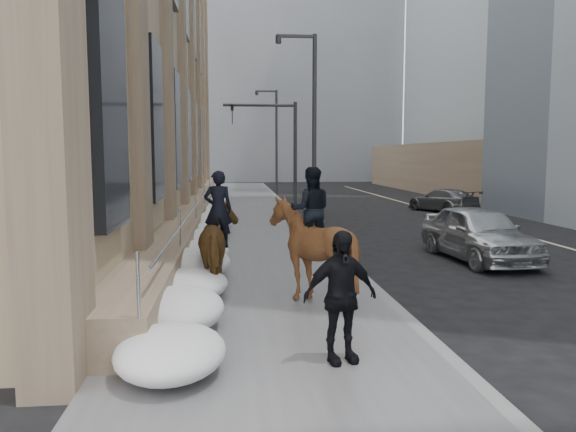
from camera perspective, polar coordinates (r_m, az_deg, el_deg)
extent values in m
plane|color=black|center=(9.95, -2.33, -11.73)|extent=(140.00, 140.00, 0.00)
cube|color=#515154|center=(19.69, -4.05, -2.58)|extent=(5.00, 80.00, 0.12)
cube|color=slate|center=(19.93, 3.51, -2.46)|extent=(0.24, 80.00, 0.12)
cube|color=#BFB78C|center=(22.57, 23.68, -2.10)|extent=(0.15, 70.00, 0.01)
cube|color=tan|center=(30.41, -15.28, 17.26)|extent=(5.00, 44.00, 18.00)
cube|color=brown|center=(29.61, -8.98, 1.08)|extent=(1.10, 44.00, 0.90)
cylinder|color=silver|center=(29.52, -8.13, 2.83)|extent=(0.06, 42.00, 0.06)
cube|color=brown|center=(20.22, -12.88, 20.49)|extent=(0.70, 1.20, 16.20)
cube|color=black|center=(22.57, -11.29, 8.47)|extent=(0.20, 2.20, 4.50)
cube|color=slate|center=(70.45, -2.00, 15.14)|extent=(30.00, 12.00, 28.00)
cube|color=gray|center=(81.92, -9.67, 10.99)|extent=(24.00, 12.00, 20.00)
cylinder|color=#2D2D30|center=(23.72, 2.69, 8.47)|extent=(0.18, 0.18, 8.00)
cube|color=#2D2D30|center=(24.09, 0.76, 17.80)|extent=(1.60, 0.15, 0.12)
cylinder|color=#2D2D30|center=(23.99, -0.98, 17.48)|extent=(0.24, 0.24, 0.30)
cylinder|color=#2D2D30|center=(43.59, -1.17, 7.44)|extent=(0.18, 0.18, 8.00)
cube|color=#2D2D30|center=(43.80, -2.25, 12.55)|extent=(1.60, 0.15, 0.12)
cylinder|color=#2D2D30|center=(43.74, -3.19, 12.36)|extent=(0.24, 0.24, 0.30)
cylinder|color=#2D2D30|center=(31.65, 0.74, 6.10)|extent=(0.20, 0.20, 6.00)
cylinder|color=#2D2D30|center=(31.60, -2.93, 11.17)|extent=(4.00, 0.16, 0.16)
imported|color=black|center=(31.53, -5.69, 10.25)|extent=(0.18, 0.22, 1.10)
ellipsoid|color=white|center=(9.84, -10.91, -9.24)|extent=(1.50, 2.10, 0.68)
ellipsoid|color=white|center=(13.72, -9.20, -4.72)|extent=(1.60, 2.20, 0.72)
ellipsoid|color=white|center=(17.67, -8.74, -2.40)|extent=(1.40, 2.00, 0.64)
ellipsoid|color=white|center=(21.61, -7.79, -0.65)|extent=(1.70, 2.30, 0.76)
ellipsoid|color=white|center=(25.60, -7.69, 0.30)|extent=(1.50, 2.10, 0.66)
imported|color=#513618|center=(12.55, -6.82, -3.04)|extent=(1.22, 2.30, 1.87)
imported|color=black|center=(12.60, -6.85, 0.69)|extent=(0.67, 0.47, 1.73)
imported|color=#482914|center=(11.22, 2.39, -3.50)|extent=(1.85, 2.04, 2.10)
imported|color=black|center=(11.26, 2.31, 0.62)|extent=(0.89, 0.72, 1.72)
imported|color=black|center=(8.05, 5.32, -8.15)|extent=(1.19, 0.71, 1.90)
imported|color=#AEB2B6|center=(17.21, 18.78, -1.65)|extent=(2.18, 4.85, 1.62)
imported|color=#595D61|center=(31.58, 15.43, 1.56)|extent=(3.26, 4.63, 1.24)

